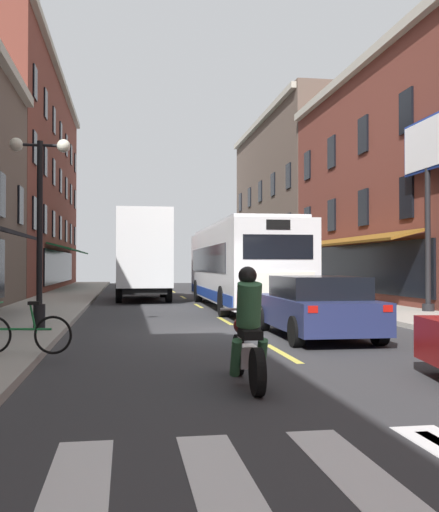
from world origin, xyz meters
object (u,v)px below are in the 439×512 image
object	(u,v)px
sedan_far	(142,280)
street_lamp_twin	(40,223)
motorcycle_rider	(248,334)
billboard_sign	(428,163)
box_truck	(143,256)
bicycle_near	(23,333)
transit_bus	(240,265)
sedan_mid	(316,306)

from	to	relation	value
sedan_far	street_lamp_twin	xyz separation A→B (m)	(-3.07, -24.08, 2.00)
motorcycle_rider	street_lamp_twin	size ratio (longest dim) A/B	0.45
billboard_sign	box_truck	distance (m)	13.72
bicycle_near	box_truck	bearing A→B (deg)	81.69
billboard_sign	sedan_far	world-z (taller)	billboard_sign
billboard_sign	transit_bus	bearing A→B (deg)	144.45
billboard_sign	street_lamp_twin	distance (m)	12.82
sedan_far	bicycle_near	world-z (taller)	sedan_far
billboard_sign	transit_bus	distance (m)	7.74
box_truck	sedan_mid	distance (m)	15.38
bicycle_near	motorcycle_rider	bearing A→B (deg)	-36.06
transit_bus	box_truck	size ratio (longest dim) A/B	1.70
billboard_sign	transit_bus	world-z (taller)	billboard_sign
box_truck	sedan_mid	size ratio (longest dim) A/B	1.60
sedan_far	motorcycle_rider	bearing A→B (deg)	-88.77
box_truck	bicycle_near	world-z (taller)	box_truck
box_truck	transit_bus	bearing A→B (deg)	-57.98
billboard_sign	sedan_mid	distance (m)	8.83
billboard_sign	bicycle_near	bearing A→B (deg)	-146.78
box_truck	street_lamp_twin	bearing A→B (deg)	-101.91
box_truck	sedan_far	bearing A→B (deg)	88.72
sedan_mid	bicycle_near	xyz separation A→B (m)	(-6.10, -2.50, -0.22)
transit_bus	sedan_far	size ratio (longest dim) A/B	2.61
motorcycle_rider	street_lamp_twin	bearing A→B (deg)	119.95
motorcycle_rider	bicycle_near	world-z (taller)	motorcycle_rider
street_lamp_twin	motorcycle_rider	bearing A→B (deg)	-60.05
transit_bus	street_lamp_twin	bearing A→B (deg)	-129.50
motorcycle_rider	box_truck	bearing A→B (deg)	92.57
sedan_mid	bicycle_near	world-z (taller)	sedan_mid
sedan_mid	street_lamp_twin	size ratio (longest dim) A/B	0.98
box_truck	street_lamp_twin	world-z (taller)	street_lamp_twin
sedan_far	box_truck	bearing A→B (deg)	-91.28
sedan_mid	bicycle_near	size ratio (longest dim) A/B	2.64
billboard_sign	street_lamp_twin	world-z (taller)	billboard_sign
transit_bus	sedan_mid	world-z (taller)	transit_bus
street_lamp_twin	box_truck	bearing A→B (deg)	78.09
motorcycle_rider	sedan_mid	bearing A→B (deg)	61.92
box_truck	sedan_mid	bearing A→B (deg)	-76.56
street_lamp_twin	sedan_mid	bearing A→B (deg)	-12.89
motorcycle_rider	sedan_far	bearing A→B (deg)	91.23
sedan_far	bicycle_near	xyz separation A→B (m)	(-2.78, -28.04, -0.19)
sedan_mid	motorcycle_rider	size ratio (longest dim) A/B	2.16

